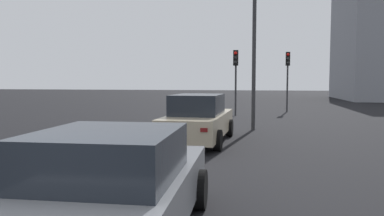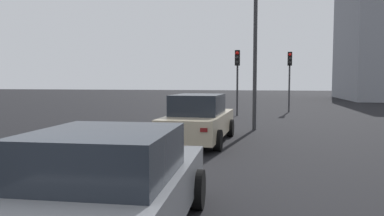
{
  "view_description": "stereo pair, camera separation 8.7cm",
  "coord_description": "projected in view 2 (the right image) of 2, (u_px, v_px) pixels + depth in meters",
  "views": [
    {
      "loc": [
        -2.84,
        -1.86,
        2.07
      ],
      "look_at": [
        7.45,
        0.03,
        1.3
      ],
      "focal_mm": 34.47,
      "sensor_mm": 36.0,
      "label": 1
    },
    {
      "loc": [
        -2.83,
        -1.95,
        2.07
      ],
      "look_at": [
        7.45,
        0.03,
        1.3
      ],
      "focal_mm": 34.47,
      "sensor_mm": 36.0,
      "label": 2
    }
  ],
  "objects": [
    {
      "name": "car_beige_lead",
      "position": [
        199.0,
        119.0,
        12.39
      ],
      "size": [
        4.87,
        2.08,
        1.62
      ],
      "rotation": [
        0.0,
        0.0,
        -0.04
      ],
      "color": "tan",
      "rests_on": "ground_plane"
    },
    {
      "name": "traffic_light_near_left",
      "position": [
        237.0,
        69.0,
        21.66
      ],
      "size": [
        0.32,
        0.29,
        3.87
      ],
      "rotation": [
        0.0,
        0.0,
        3.06
      ],
      "color": "#2D2D30",
      "rests_on": "ground_plane"
    },
    {
      "name": "car_grey_second",
      "position": [
        110.0,
        187.0,
        4.72
      ],
      "size": [
        4.32,
        2.23,
        1.46
      ],
      "rotation": [
        0.0,
        0.0,
        0.04
      ],
      "color": "slate",
      "rests_on": "ground_plane"
    },
    {
      "name": "street_lamp_kerbside",
      "position": [
        256.0,
        7.0,
        15.19
      ],
      "size": [
        0.56,
        0.36,
        8.88
      ],
      "color": "#2D2D30",
      "rests_on": "ground_plane"
    },
    {
      "name": "traffic_light_near_right",
      "position": [
        290.0,
        69.0,
        24.3
      ],
      "size": [
        0.32,
        0.28,
        3.98
      ],
      "rotation": [
        0.0,
        0.0,
        3.15
      ],
      "color": "#2D2D30",
      "rests_on": "ground_plane"
    },
    {
      "name": "building_facade_left",
      "position": [
        374.0,
        35.0,
        41.03
      ],
      "size": [
        13.41,
        6.23,
        14.44
      ],
      "primitive_type": "cube",
      "color": "gray",
      "rests_on": "ground_plane"
    }
  ]
}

